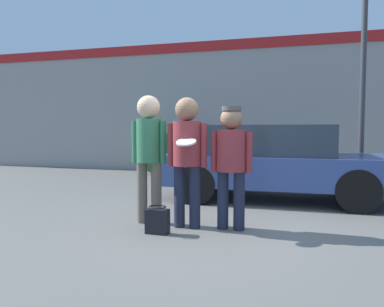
{
  "coord_description": "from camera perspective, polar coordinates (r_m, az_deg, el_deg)",
  "views": [
    {
      "loc": [
        1.07,
        -4.87,
        1.35
      ],
      "look_at": [
        -0.38,
        0.22,
        1.0
      ],
      "focal_mm": 35.0,
      "sensor_mm": 36.0,
      "label": 1
    }
  ],
  "objects": [
    {
      "name": "parked_car_near",
      "position": [
        7.33,
        12.49,
        -1.17
      ],
      "size": [
        4.31,
        1.95,
        1.42
      ],
      "color": "#334784",
      "rests_on": "ground"
    },
    {
      "name": "shrub",
      "position": [
        11.31,
        -5.21,
        0.21
      ],
      "size": [
        1.3,
        1.3,
        1.3
      ],
      "color": "#285B2D",
      "rests_on": "ground"
    },
    {
      "name": "person_left",
      "position": [
        5.35,
        -6.6,
        1.09
      ],
      "size": [
        0.52,
        0.35,
        1.82
      ],
      "color": "#665B4C",
      "rests_on": "ground"
    },
    {
      "name": "storefront_building",
      "position": [
        11.44,
        10.62,
        7.18
      ],
      "size": [
        24.0,
        0.22,
        4.02
      ],
      "color": "gray",
      "rests_on": "ground"
    },
    {
      "name": "handbag",
      "position": [
        4.91,
        -5.29,
        -10.11
      ],
      "size": [
        0.3,
        0.23,
        0.36
      ],
      "color": "black",
      "rests_on": "ground"
    },
    {
      "name": "person_right",
      "position": [
        5.0,
        6.0,
        -0.33
      ],
      "size": [
        0.56,
        0.39,
        1.65
      ],
      "color": "#1E2338",
      "rests_on": "ground"
    },
    {
      "name": "person_middle_with_frisbee",
      "position": [
        5.06,
        -0.77,
        0.66
      ],
      "size": [
        0.55,
        0.59,
        1.77
      ],
      "color": "#1E2338",
      "rests_on": "ground"
    },
    {
      "name": "ground_plane",
      "position": [
        5.16,
        3.5,
        -11.39
      ],
      "size": [
        56.0,
        56.0,
        0.0
      ],
      "primitive_type": "plane",
      "color": "#66635E"
    },
    {
      "name": "street_lamp",
      "position": [
        9.12,
        26.13,
        15.09
      ],
      "size": [
        1.19,
        0.35,
        5.16
      ],
      "color": "#38383D",
      "rests_on": "ground"
    }
  ]
}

